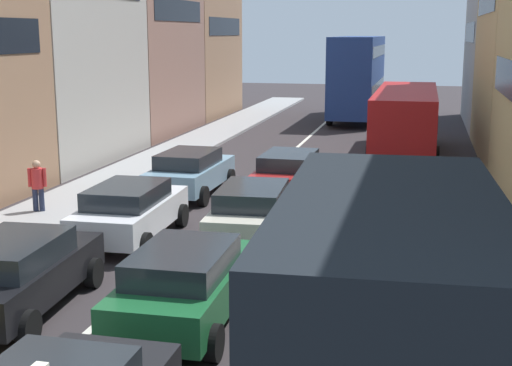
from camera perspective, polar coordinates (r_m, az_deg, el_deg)
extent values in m
cube|color=#999999|center=(27.80, -9.72, 0.88)|extent=(2.60, 64.00, 0.14)
cube|color=silver|center=(26.30, 0.38, 0.28)|extent=(0.16, 60.00, 0.01)
cube|color=silver|center=(25.77, 7.77, -0.07)|extent=(0.16, 60.00, 0.01)
cube|color=#B2ADA3|center=(31.52, -17.86, 13.65)|extent=(7.00, 8.70, 13.14)
cube|color=#936B5B|center=(39.33, -11.08, 12.46)|extent=(7.00, 8.70, 11.66)
cube|color=black|center=(38.04, -6.15, 13.52)|extent=(0.02, 7.04, 1.10)
cube|color=#9E7556|center=(47.50, -6.63, 11.65)|extent=(7.00, 8.70, 10.30)
cube|color=black|center=(46.43, -2.46, 12.35)|extent=(0.02, 7.04, 1.10)
cube|color=black|center=(43.68, 16.67, 11.43)|extent=(0.02, 8.80, 1.10)
cube|color=black|center=(32.72, 17.88, 13.66)|extent=(0.02, 8.80, 1.10)
cube|color=black|center=(21.78, 19.61, 7.74)|extent=(0.02, 8.80, 1.10)
cube|color=#B7B29E|center=(12.04, 10.45, -7.09)|extent=(2.51, 2.51, 1.90)
cube|color=black|center=(13.08, 10.54, -3.81)|extent=(2.02, 0.12, 0.70)
cube|color=black|center=(8.25, 10.49, -10.58)|extent=(2.65, 5.55, 2.80)
cube|color=white|center=(8.23, 1.99, -8.35)|extent=(0.23, 4.48, 0.90)
cylinder|color=black|center=(12.50, 4.68, -10.85)|extent=(0.34, 0.97, 0.96)
cylinder|color=black|center=(12.52, 15.89, -11.26)|extent=(0.34, 0.97, 0.96)
cube|color=#19592D|center=(13.44, -5.54, -8.33)|extent=(1.88, 4.33, 0.70)
cube|color=#1E2328|center=(13.08, -5.86, -6.32)|extent=(1.63, 2.44, 0.52)
cylinder|color=black|center=(15.14, -7.17, -7.42)|extent=(0.23, 0.64, 0.64)
cylinder|color=black|center=(14.66, -0.30, -7.98)|extent=(0.23, 0.64, 0.64)
cylinder|color=black|center=(12.62, -11.64, -11.64)|extent=(0.23, 0.64, 0.64)
cylinder|color=black|center=(12.03, -3.39, -12.61)|extent=(0.23, 0.64, 0.64)
cube|color=black|center=(14.66, -18.41, -7.16)|extent=(2.06, 4.40, 0.70)
cube|color=#1E2328|center=(14.33, -18.93, -5.29)|extent=(1.73, 2.50, 0.52)
cylinder|color=black|center=(16.41, -18.81, -6.44)|extent=(0.26, 0.65, 0.64)
cylinder|color=black|center=(15.64, -12.82, -7.00)|extent=(0.26, 0.65, 0.64)
cylinder|color=black|center=(13.17, -17.71, -10.95)|extent=(0.26, 0.65, 0.64)
cube|color=beige|center=(18.50, -0.19, -2.61)|extent=(2.06, 4.40, 0.70)
cube|color=#1E2328|center=(18.18, -0.30, -1.05)|extent=(1.73, 2.50, 0.52)
cylinder|color=black|center=(20.15, -2.06, -2.43)|extent=(0.26, 0.65, 0.64)
cylinder|color=black|center=(19.86, 3.15, -2.65)|extent=(0.26, 0.65, 0.64)
cylinder|color=black|center=(17.40, -4.02, -4.78)|extent=(0.26, 0.65, 0.64)
cylinder|color=black|center=(17.07, 2.02, -5.09)|extent=(0.26, 0.65, 0.64)
cube|color=silver|center=(18.90, -9.95, -2.48)|extent=(1.92, 4.35, 0.70)
cube|color=#1E2328|center=(18.59, -10.24, -0.96)|extent=(1.65, 2.45, 0.52)
cylinder|color=black|center=(20.63, -10.82, -2.30)|extent=(0.24, 0.65, 0.64)
cylinder|color=black|center=(20.01, -5.93, -2.59)|extent=(0.24, 0.65, 0.64)
cylinder|color=black|center=(18.06, -14.34, -4.50)|extent=(0.24, 0.65, 0.64)
cylinder|color=black|center=(17.35, -8.84, -4.94)|extent=(0.24, 0.65, 0.64)
cube|color=#A51E1E|center=(23.51, 2.71, 0.52)|extent=(1.89, 4.34, 0.70)
cube|color=#1E2328|center=(23.21, 2.62, 1.78)|extent=(1.63, 2.44, 0.52)
cylinder|color=black|center=(25.17, 1.33, 0.48)|extent=(0.23, 0.64, 0.64)
cylinder|color=black|center=(24.83, 5.47, 0.27)|extent=(0.23, 0.64, 0.64)
cylinder|color=black|center=(22.40, -0.37, -0.96)|extent=(0.23, 0.64, 0.64)
cylinder|color=black|center=(22.01, 4.27, -1.22)|extent=(0.23, 0.64, 0.64)
cube|color=#759EB7|center=(23.86, -5.22, 0.65)|extent=(1.90, 4.34, 0.70)
cube|color=#1E2328|center=(23.57, -5.41, 1.90)|extent=(1.64, 2.44, 0.52)
cylinder|color=black|center=(25.59, -6.04, 0.61)|extent=(0.24, 0.65, 0.64)
cylinder|color=black|center=(25.01, -2.09, 0.40)|extent=(0.24, 0.65, 0.64)
cylinder|color=black|center=(22.94, -8.60, -0.78)|extent=(0.24, 0.65, 0.64)
cylinder|color=black|center=(22.29, -4.24, -1.05)|extent=(0.24, 0.65, 0.64)
cube|color=gray|center=(16.15, 10.52, -4.99)|extent=(1.96, 4.36, 0.70)
cube|color=#1E2328|center=(15.81, 10.59, -3.25)|extent=(1.67, 2.46, 0.52)
cylinder|color=black|center=(17.68, 7.56, -4.59)|extent=(0.24, 0.65, 0.64)
cylinder|color=black|center=(17.67, 13.54, -4.83)|extent=(0.24, 0.65, 0.64)
cylinder|color=black|center=(14.90, 6.82, -7.74)|extent=(0.24, 0.65, 0.64)
cylinder|color=black|center=(14.90, 13.96, -8.02)|extent=(0.24, 0.65, 0.64)
cube|color=#B21919|center=(31.59, 11.85, 5.10)|extent=(2.50, 10.50, 2.40)
cube|color=black|center=(31.55, 11.88, 5.75)|extent=(2.53, 9.87, 0.70)
cylinder|color=black|center=(35.53, 9.92, 3.96)|extent=(0.30, 1.00, 1.00)
cylinder|color=black|center=(35.48, 13.96, 3.78)|extent=(0.30, 1.00, 1.00)
cylinder|color=black|center=(28.70, 9.08, 2.12)|extent=(0.30, 1.00, 1.00)
cylinder|color=black|center=(28.63, 14.07, 1.89)|extent=(0.30, 1.00, 1.00)
cube|color=navy|center=(44.76, 8.08, 7.18)|extent=(2.57, 10.52, 2.40)
cube|color=black|center=(44.73, 8.09, 7.64)|extent=(2.59, 9.89, 0.70)
cube|color=navy|center=(44.64, 8.17, 10.09)|extent=(2.57, 10.52, 2.16)
cube|color=black|center=(44.63, 8.17, 10.40)|extent=(2.59, 9.89, 0.64)
cylinder|color=black|center=(48.75, 7.01, 6.17)|extent=(0.31, 1.00, 1.00)
cylinder|color=black|center=(48.52, 9.96, 6.05)|extent=(0.31, 1.00, 1.00)
cylinder|color=black|center=(41.91, 5.90, 5.27)|extent=(0.31, 1.00, 1.00)
cylinder|color=black|center=(41.65, 9.32, 5.13)|extent=(0.31, 1.00, 1.00)
cylinder|color=#262D47|center=(22.02, -16.71, -1.45)|extent=(0.16, 0.16, 0.82)
cylinder|color=#262D47|center=(22.06, -17.16, -1.46)|extent=(0.16, 0.16, 0.82)
cylinder|color=red|center=(21.89, -17.05, 0.35)|extent=(0.34, 0.34, 0.60)
sphere|color=tan|center=(21.82, -17.11, 1.43)|extent=(0.24, 0.24, 0.24)
cylinder|color=red|center=(21.83, -16.49, 0.44)|extent=(0.10, 0.10, 0.55)
cylinder|color=red|center=(21.94, -17.61, 0.42)|extent=(0.10, 0.10, 0.55)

